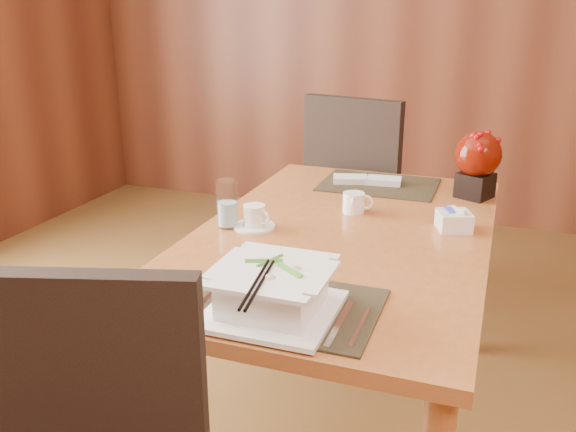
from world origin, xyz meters
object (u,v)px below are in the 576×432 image
(soup_setting, at_px, (273,292))
(coffee_cup, at_px, (254,218))
(water_glass, at_px, (227,204))
(sugar_caddy, at_px, (454,221))
(dining_table, at_px, (342,259))
(bread_plate, at_px, (162,287))
(far_chair, at_px, (362,190))
(berry_decor, at_px, (478,161))
(creamer_jug, at_px, (354,203))

(soup_setting, relative_size, coffee_cup, 2.15)
(soup_setting, distance_m, water_glass, 0.62)
(sugar_caddy, bearing_deg, dining_table, -158.62)
(bread_plate, bearing_deg, far_chair, 84.06)
(far_chair, bearing_deg, water_glass, 91.42)
(sugar_caddy, bearing_deg, berry_decor, 84.16)
(coffee_cup, relative_size, bread_plate, 0.96)
(creamer_jug, relative_size, sugar_caddy, 0.97)
(soup_setting, distance_m, coffee_cup, 0.59)
(dining_table, bearing_deg, bread_plate, -119.92)
(dining_table, distance_m, water_glass, 0.41)
(coffee_cup, bearing_deg, berry_decor, 42.06)
(dining_table, relative_size, creamer_jug, 15.48)
(soup_setting, relative_size, berry_decor, 1.17)
(bread_plate, xyz_separation_m, far_chair, (0.16, 1.54, -0.16))
(creamer_jug, distance_m, sugar_caddy, 0.35)
(dining_table, height_order, berry_decor, berry_decor)
(dining_table, height_order, water_glass, water_glass)
(coffee_cup, xyz_separation_m, berry_decor, (0.65, 0.58, 0.11))
(coffee_cup, bearing_deg, sugar_caddy, 18.21)
(bread_plate, relative_size, far_chair, 0.13)
(coffee_cup, height_order, water_glass, water_glass)
(water_glass, relative_size, bread_plate, 1.11)
(coffee_cup, height_order, bread_plate, coffee_cup)
(coffee_cup, bearing_deg, water_glass, -166.53)
(creamer_jug, height_order, sugar_caddy, creamer_jug)
(coffee_cup, bearing_deg, far_chair, 83.86)
(far_chair, bearing_deg, soup_setting, 107.45)
(creamer_jug, xyz_separation_m, bread_plate, (-0.31, -0.76, -0.03))
(creamer_jug, bearing_deg, water_glass, -152.07)
(far_chair, bearing_deg, creamer_jug, 112.64)
(dining_table, relative_size, coffee_cup, 11.09)
(water_glass, distance_m, far_chair, 1.11)
(berry_decor, bearing_deg, creamer_jug, -139.96)
(creamer_jug, bearing_deg, coffee_cup, -146.26)
(sugar_caddy, distance_m, berry_decor, 0.40)
(coffee_cup, height_order, far_chair, far_chair)
(bread_plate, height_order, far_chair, far_chair)
(soup_setting, height_order, coffee_cup, soup_setting)
(sugar_caddy, distance_m, far_chair, 1.00)
(sugar_caddy, relative_size, far_chair, 0.10)
(coffee_cup, relative_size, water_glass, 0.87)
(creamer_jug, relative_size, far_chair, 0.09)
(coffee_cup, distance_m, creamer_jug, 0.37)
(sugar_caddy, bearing_deg, creamer_jug, 169.89)
(soup_setting, height_order, water_glass, water_glass)
(soup_setting, xyz_separation_m, far_chair, (-0.15, 1.57, -0.22))
(dining_table, xyz_separation_m, creamer_jug, (-0.01, 0.19, 0.13))
(soup_setting, distance_m, bread_plate, 0.32)
(bread_plate, bearing_deg, creamer_jug, 67.65)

